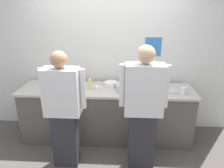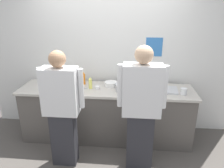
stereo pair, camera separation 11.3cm
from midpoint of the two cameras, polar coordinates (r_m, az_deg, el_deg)
ground_plane at (r=3.46m, az=-1.20°, el=-17.21°), size 9.00×9.00×0.00m
wall_back at (r=3.65m, az=0.14°, el=8.31°), size 4.32×0.11×2.71m
prep_counter at (r=3.52m, az=-0.59°, el=-7.92°), size 2.75×0.67×0.89m
chef_near_left at (r=2.84m, az=-12.35°, el=-6.37°), size 0.60×0.24×1.62m
chef_center at (r=2.70m, az=9.10°, el=-6.51°), size 0.62×0.24×1.69m
plate_stack_front at (r=3.42m, az=0.71°, el=0.00°), size 0.21×0.21×0.07m
mixing_bowl_steel at (r=3.24m, az=5.03°, el=-0.89°), size 0.35×0.35×0.11m
sheet_tray at (r=3.37m, az=13.73°, el=-1.40°), size 0.56×0.36×0.02m
squeeze_bottle_primary at (r=3.32m, az=-4.91°, el=0.25°), size 0.06×0.06×0.19m
squeeze_bottle_secondary at (r=3.58m, az=-12.58°, el=1.22°), size 0.06×0.06×0.18m
squeeze_bottle_spare at (r=3.52m, az=-6.80°, el=1.55°), size 0.06×0.06×0.21m
ramekin_orange_sauce at (r=3.45m, az=7.72°, el=-0.33°), size 0.10×0.10×0.04m
ramekin_yellow_sauce at (r=3.31m, az=-2.97°, el=-0.96°), size 0.08×0.08×0.05m
ramekin_red_sauce at (r=3.63m, az=-17.12°, el=-0.01°), size 0.10×0.10×0.04m
ramekin_green_sauce at (r=3.27m, az=-10.73°, el=-1.65°), size 0.08×0.08×0.04m
deli_cup at (r=3.28m, az=19.77°, el=-1.90°), size 0.09×0.09×0.10m
chefs_knife at (r=3.38m, az=-8.27°, el=-1.06°), size 0.28×0.03×0.02m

